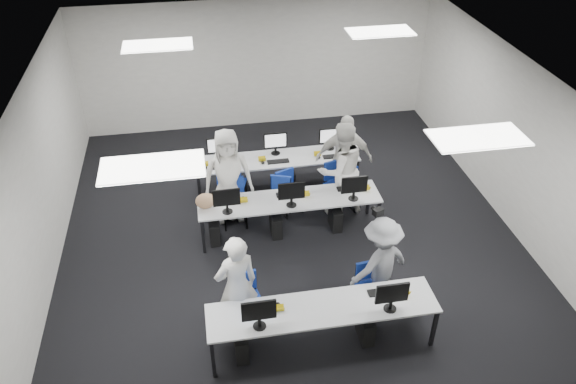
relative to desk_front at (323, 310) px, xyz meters
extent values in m
plane|color=black|center=(0.00, 2.40, -0.68)|extent=(9.00, 9.00, 0.00)
plane|color=white|center=(0.00, 2.40, 2.32)|extent=(9.00, 9.00, 0.00)
cube|color=beige|center=(0.00, 6.90, 0.82)|extent=(8.00, 0.02, 3.00)
cube|color=beige|center=(-4.00, 2.40, 0.82)|extent=(0.02, 9.00, 3.00)
cube|color=beige|center=(4.00, 2.40, 0.82)|extent=(0.02, 9.00, 3.00)
cube|color=white|center=(-2.00, 0.40, 2.30)|extent=(1.20, 0.60, 0.02)
cube|color=white|center=(2.00, 0.40, 2.30)|extent=(1.20, 0.60, 0.02)
cube|color=white|center=(-2.00, 4.40, 2.30)|extent=(1.20, 0.60, 0.02)
cube|color=white|center=(2.00, 4.40, 2.30)|extent=(1.20, 0.60, 0.02)
cube|color=silver|center=(0.00, 0.00, 0.03)|extent=(3.20, 0.70, 0.03)
cube|color=black|center=(-1.55, -0.30, -0.33)|extent=(0.05, 0.05, 0.70)
cube|color=black|center=(-1.55, 0.30, -0.33)|extent=(0.05, 0.05, 0.70)
cube|color=black|center=(1.55, -0.30, -0.33)|extent=(0.05, 0.05, 0.70)
cube|color=black|center=(1.55, 0.30, -0.33)|extent=(0.05, 0.05, 0.70)
cube|color=silver|center=(0.00, 2.60, 0.03)|extent=(3.20, 0.70, 0.03)
cube|color=black|center=(-1.55, 2.30, -0.33)|extent=(0.05, 0.05, 0.70)
cube|color=black|center=(-1.55, 2.90, -0.33)|extent=(0.05, 0.05, 0.70)
cube|color=black|center=(1.55, 2.30, -0.33)|extent=(0.05, 0.05, 0.70)
cube|color=black|center=(1.55, 2.90, -0.33)|extent=(0.05, 0.05, 0.70)
cube|color=silver|center=(0.00, 4.00, 0.03)|extent=(3.20, 0.70, 0.03)
cube|color=black|center=(-1.55, 3.70, -0.33)|extent=(0.05, 0.05, 0.70)
cube|color=black|center=(-1.55, 4.30, -0.33)|extent=(0.05, 0.05, 0.70)
cube|color=black|center=(1.55, 3.70, -0.33)|extent=(0.05, 0.05, 0.70)
cube|color=black|center=(1.55, 4.30, -0.33)|extent=(0.05, 0.05, 0.70)
cube|color=#0C369F|center=(-0.90, -0.18, 0.35)|extent=(0.46, 0.04, 0.32)
cube|color=black|center=(-0.90, 0.14, 0.06)|extent=(0.42, 0.14, 0.02)
ellipsoid|color=black|center=(-0.60, 0.14, 0.07)|extent=(0.07, 0.10, 0.04)
cube|color=black|center=(-1.15, 0.00, -0.47)|extent=(0.18, 0.40, 0.42)
cube|color=white|center=(0.90, -0.18, 0.35)|extent=(0.46, 0.04, 0.32)
cube|color=black|center=(0.90, 0.14, 0.06)|extent=(0.42, 0.14, 0.02)
ellipsoid|color=black|center=(1.20, 0.14, 0.07)|extent=(0.07, 0.10, 0.04)
cube|color=black|center=(0.65, 0.00, -0.47)|extent=(0.18, 0.40, 0.42)
cube|color=white|center=(-1.10, 2.42, 0.35)|extent=(0.46, 0.04, 0.32)
cube|color=black|center=(-1.10, 2.74, 0.06)|extent=(0.42, 0.14, 0.02)
ellipsoid|color=black|center=(-0.80, 2.74, 0.07)|extent=(0.07, 0.10, 0.04)
cube|color=black|center=(-1.35, 2.60, -0.47)|extent=(0.18, 0.40, 0.42)
cube|color=white|center=(0.00, 2.42, 0.35)|extent=(0.46, 0.04, 0.32)
cube|color=black|center=(0.00, 2.74, 0.06)|extent=(0.42, 0.14, 0.02)
ellipsoid|color=black|center=(0.30, 2.74, 0.07)|extent=(0.07, 0.10, 0.04)
cube|color=black|center=(-0.25, 2.60, -0.47)|extent=(0.18, 0.40, 0.42)
cube|color=white|center=(1.10, 2.42, 0.35)|extent=(0.46, 0.04, 0.32)
cube|color=black|center=(1.10, 2.74, 0.06)|extent=(0.42, 0.14, 0.02)
ellipsoid|color=black|center=(1.40, 2.74, 0.07)|extent=(0.07, 0.10, 0.04)
cube|color=black|center=(0.85, 2.60, -0.47)|extent=(0.18, 0.40, 0.42)
cube|color=white|center=(-1.10, 4.18, 0.35)|extent=(0.46, 0.04, 0.32)
cube|color=black|center=(-1.10, 3.86, 0.06)|extent=(0.42, 0.14, 0.02)
ellipsoid|color=black|center=(-1.40, 3.86, 0.07)|extent=(0.07, 0.10, 0.04)
cube|color=black|center=(-0.85, 4.00, -0.47)|extent=(0.18, 0.40, 0.42)
cube|color=white|center=(0.00, 4.18, 0.35)|extent=(0.46, 0.04, 0.32)
cube|color=black|center=(0.00, 3.86, 0.06)|extent=(0.42, 0.14, 0.02)
ellipsoid|color=black|center=(-0.30, 3.86, 0.07)|extent=(0.07, 0.10, 0.04)
cube|color=black|center=(0.25, 4.00, -0.47)|extent=(0.18, 0.40, 0.42)
cube|color=white|center=(1.10, 4.18, 0.35)|extent=(0.46, 0.04, 0.32)
cube|color=black|center=(1.10, 3.86, 0.06)|extent=(0.42, 0.14, 0.02)
ellipsoid|color=black|center=(0.80, 3.86, 0.07)|extent=(0.07, 0.10, 0.04)
cube|color=black|center=(1.35, 4.00, -0.47)|extent=(0.18, 0.40, 0.42)
cube|color=navy|center=(-0.98, 0.57, -0.25)|extent=(0.48, 0.47, 0.06)
cube|color=navy|center=(-1.02, 0.75, 0.00)|extent=(0.40, 0.12, 0.34)
cube|color=navy|center=(0.87, 0.51, -0.26)|extent=(0.45, 0.43, 0.06)
cube|color=navy|center=(0.85, 0.69, -0.02)|extent=(0.39, 0.09, 0.33)
cube|color=navy|center=(-0.94, 3.05, -0.23)|extent=(0.43, 0.42, 0.06)
cube|color=navy|center=(-0.94, 3.25, 0.02)|extent=(0.41, 0.05, 0.35)
cube|color=navy|center=(0.11, 3.24, -0.26)|extent=(0.51, 0.50, 0.05)
cube|color=navy|center=(0.05, 3.41, -0.02)|extent=(0.37, 0.18, 0.33)
cube|color=navy|center=(1.05, 3.15, -0.19)|extent=(0.57, 0.56, 0.06)
cube|color=navy|center=(1.00, 3.36, 0.09)|extent=(0.45, 0.17, 0.38)
cube|color=navy|center=(-0.93, 3.57, -0.18)|extent=(0.58, 0.57, 0.06)
cube|color=navy|center=(-0.99, 3.36, 0.10)|extent=(0.45, 0.18, 0.39)
cube|color=navy|center=(0.01, 3.40, -0.26)|extent=(0.51, 0.49, 0.05)
cube|color=navy|center=(-0.05, 3.23, -0.03)|extent=(0.37, 0.17, 0.33)
cube|color=navy|center=(1.16, 3.37, -0.24)|extent=(0.52, 0.51, 0.06)
cube|color=navy|center=(1.22, 3.19, 0.01)|extent=(0.40, 0.17, 0.34)
ellipsoid|color=#A57B55|center=(-1.45, 2.61, 0.19)|extent=(0.35, 0.23, 0.28)
imported|color=white|center=(-1.13, 0.48, 0.18)|extent=(0.72, 0.58, 1.73)
imported|color=white|center=(1.03, 3.07, 0.25)|extent=(1.05, 0.91, 1.87)
imported|color=white|center=(-1.01, 3.27, 0.23)|extent=(0.91, 0.61, 1.82)
imported|color=white|center=(1.19, 3.46, 0.23)|extent=(1.12, 0.61, 1.82)
imported|color=slate|center=(1.04, 0.70, 0.10)|extent=(1.14, 0.90, 1.55)
cube|color=black|center=(0.98, 0.87, 0.92)|extent=(0.19, 0.22, 0.10)
camera|label=1|loc=(-1.41, -5.24, 5.75)|focal=35.00mm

